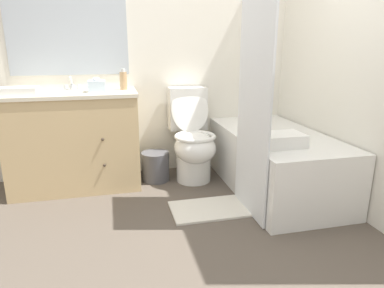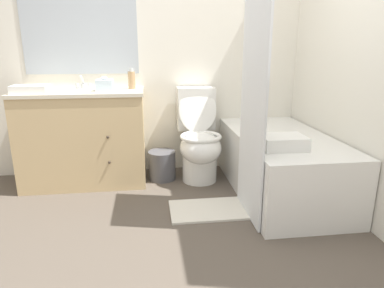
{
  "view_description": "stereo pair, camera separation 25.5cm",
  "coord_description": "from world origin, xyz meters",
  "views": [
    {
      "loc": [
        -0.43,
        -1.66,
        1.21
      ],
      "look_at": [
        0.14,
        0.73,
        0.5
      ],
      "focal_mm": 32.0,
      "sensor_mm": 36.0,
      "label": 1
    },
    {
      "loc": [
        -0.18,
        -1.7,
        1.21
      ],
      "look_at": [
        0.14,
        0.73,
        0.5
      ],
      "focal_mm": 32.0,
      "sensor_mm": 36.0,
      "label": 2
    }
  ],
  "objects": [
    {
      "name": "wall_right",
      "position": [
        1.32,
        0.81,
        1.25
      ],
      "size": [
        0.05,
        2.61,
        2.5
      ],
      "color": "white",
      "rests_on": "ground_plane"
    },
    {
      "name": "wastebasket",
      "position": [
        -0.06,
        1.33,
        0.13
      ],
      "size": [
        0.25,
        0.25,
        0.27
      ],
      "color": "#4C4C51",
      "rests_on": "ground_plane"
    },
    {
      "name": "sink_faucet",
      "position": [
        -0.75,
        1.52,
        0.88
      ],
      "size": [
        0.14,
        0.12,
        0.12
      ],
      "color": "silver",
      "rests_on": "vanity_cabinet"
    },
    {
      "name": "wall_back",
      "position": [
        -0.01,
        1.64,
        1.25
      ],
      "size": [
        8.0,
        0.06,
        2.5
      ],
      "color": "white",
      "rests_on": "ground_plane"
    },
    {
      "name": "toilet",
      "position": [
        0.28,
        1.29,
        0.37
      ],
      "size": [
        0.37,
        0.62,
        0.85
      ],
      "color": "white",
      "rests_on": "ground_plane"
    },
    {
      "name": "bathtub",
      "position": [
        0.91,
        0.89,
        0.26
      ],
      "size": [
        0.74,
        1.44,
        0.5
      ],
      "color": "white",
      "rests_on": "ground_plane"
    },
    {
      "name": "bath_towel_folded",
      "position": [
        0.77,
        0.52,
        0.55
      ],
      "size": [
        0.31,
        0.23,
        0.09
      ],
      "color": "white",
      "rests_on": "bathtub"
    },
    {
      "name": "ground_plane",
      "position": [
        0.0,
        0.0,
        0.0
      ],
      "size": [
        14.0,
        14.0,
        0.0
      ],
      "primitive_type": "plane",
      "color": "brown"
    },
    {
      "name": "vanity_cabinet",
      "position": [
        -0.75,
        1.35,
        0.43
      ],
      "size": [
        1.08,
        0.56,
        0.84
      ],
      "color": "tan",
      "rests_on": "ground_plane"
    },
    {
      "name": "hand_towel_folded",
      "position": [
        -1.11,
        1.21,
        0.87
      ],
      "size": [
        0.28,
        0.17,
        0.06
      ],
      "color": "white",
      "rests_on": "vanity_cabinet"
    },
    {
      "name": "shower_curtain",
      "position": [
        0.53,
        0.53,
        0.96
      ],
      "size": [
        0.01,
        0.54,
        1.91
      ],
      "color": "white",
      "rests_on": "ground_plane"
    },
    {
      "name": "tissue_box",
      "position": [
        -0.53,
        1.31,
        0.89
      ],
      "size": [
        0.14,
        0.15,
        0.12
      ],
      "color": "silver",
      "rests_on": "vanity_cabinet"
    },
    {
      "name": "bath_mat",
      "position": [
        0.25,
        0.63,
        0.01
      ],
      "size": [
        0.57,
        0.37,
        0.02
      ],
      "color": "silver",
      "rests_on": "ground_plane"
    },
    {
      "name": "soap_dispenser",
      "position": [
        -0.31,
        1.41,
        0.92
      ],
      "size": [
        0.06,
        0.06,
        0.18
      ],
      "color": "tan",
      "rests_on": "vanity_cabinet"
    }
  ]
}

